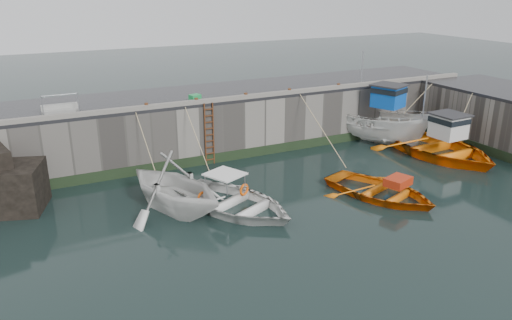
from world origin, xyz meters
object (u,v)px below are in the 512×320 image
bollard_e (338,86)px  bollard_a (146,106)px  ladder (209,134)px  boat_near_white (175,209)px  fish_crate (195,98)px  bollard_b (196,101)px  boat_near_blue (235,209)px  bollard_c (246,96)px  bollard_d (289,91)px  boat_near_navy (380,196)px  boat_far_orange (437,146)px  boat_far_white (377,124)px

bollard_e → bollard_a: bearing=180.0°
ladder → boat_near_white: bearing=-126.5°
fish_crate → bollard_b: (-0.12, -0.54, -0.03)m
boat_near_blue → bollard_e: 11.34m
bollard_b → bollard_c: size_ratio=1.00×
boat_near_blue → bollard_d: (5.91, 5.89, 3.30)m
boat_near_blue → boat_near_navy: 6.42m
boat_far_orange → bollard_e: size_ratio=26.45×
boat_far_white → bollard_b: size_ratio=25.02×
ladder → boat_near_white: (-3.31, -4.47, -1.59)m
boat_far_orange → boat_near_white: bearing=179.1°
boat_near_navy → boat_far_white: bearing=33.1°
boat_near_navy → boat_far_white: size_ratio=0.72×
ladder → boat_far_white: (10.10, -0.74, -0.52)m
boat_near_white → bollard_c: bearing=19.7°
ladder → boat_near_blue: 5.89m
boat_far_white → boat_far_orange: bearing=-89.0°
boat_near_blue → bollard_d: size_ratio=19.98×
bollard_d → bollard_e: bearing=0.0°
boat_far_white → bollard_c: bearing=150.5°
ladder → fish_crate: fish_crate is taller
boat_near_blue → boat_far_orange: (12.61, 1.47, 0.48)m
bollard_b → ladder: bearing=-33.9°
bollard_c → bollard_a: bearing=180.0°
boat_near_white → bollard_a: bollard_a is taller
bollard_a → bollard_e: same height
boat_far_orange → boat_far_white: bearing=110.3°
fish_crate → bollard_a: bearing=175.7°
boat_far_white → fish_crate: size_ratio=13.15×
bollard_d → bollard_e: 3.20m
bollard_a → bollard_b: bearing=0.0°
ladder → bollard_a: bearing=173.6°
boat_near_navy → bollard_a: bearing=118.4°
bollard_a → boat_near_blue: bearing=-72.2°
boat_near_navy → boat_near_white: bearing=143.4°
boat_far_white → bollard_d: size_ratio=25.02×
ladder → bollard_a: 3.47m
ladder → boat_near_blue: size_ratio=0.57×
boat_far_white → fish_crate: (-10.48, 1.62, 2.26)m
ladder → bollard_b: size_ratio=11.43×
bollard_b → bollard_c: same height
bollard_d → bollard_c: bearing=180.0°
boat_near_white → boat_far_orange: boat_far_orange is taller
boat_far_white → bollard_a: 13.33m
boat_near_white → fish_crate: fish_crate is taller
bollard_e → fish_crate: bearing=176.3°
ladder → bollard_b: (-0.50, 0.34, 1.71)m
ladder → bollard_e: bollard_e is taller
boat_far_orange → bollard_c: 10.68m
fish_crate → bollard_d: 5.21m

